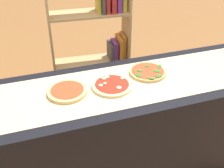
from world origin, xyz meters
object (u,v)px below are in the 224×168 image
Objects in this scene: pizza_mushroom_1 at (112,85)px; bookshelf at (99,42)px; pizza_plain_0 at (67,91)px; pizza_spinach_2 at (148,72)px.

bookshelf reaches higher than pizza_mushroom_1.
bookshelf is at bearing 64.44° from pizza_plain_0.
pizza_plain_0 is at bearing -115.56° from bookshelf.
pizza_spinach_2 is at bearing 15.58° from pizza_mushroom_1.
pizza_plain_0 is 0.16× the size of bookshelf.
pizza_plain_0 is 0.28m from pizza_mushroom_1.
pizza_spinach_2 is 0.16× the size of bookshelf.
pizza_mushroom_1 is (0.27, -0.02, -0.00)m from pizza_plain_0.
bookshelf is at bearing 93.75° from pizza_spinach_2.
bookshelf is (-0.06, 0.96, -0.20)m from pizza_spinach_2.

